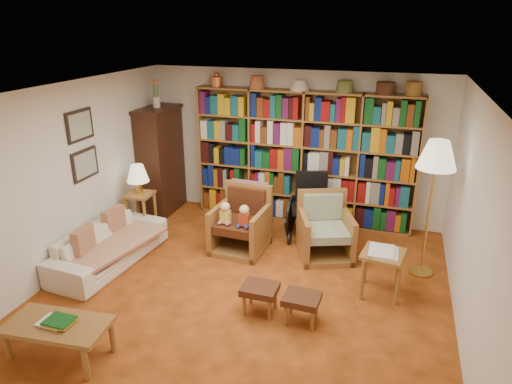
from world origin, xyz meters
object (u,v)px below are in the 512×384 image
at_px(floor_lamp, 437,160).
at_px(side_table_lamp, 141,204).
at_px(armchair_leather, 242,223).
at_px(side_table_papers, 382,260).
at_px(footstool_a, 260,291).
at_px(wheelchair, 309,208).
at_px(armchair_sage, 326,231).
at_px(coffee_table, 58,327).
at_px(sofa, 109,246).
at_px(footstool_b, 302,301).

bearing_deg(floor_lamp, side_table_lamp, -179.90).
relative_size(armchair_leather, side_table_papers, 1.58).
distance_m(floor_lamp, footstool_a, 2.71).
distance_m(wheelchair, floor_lamp, 2.17).
distance_m(armchair_sage, footstool_a, 1.76).
bearing_deg(side_table_papers, armchair_sage, 133.86).
relative_size(armchair_leather, coffee_table, 0.89).
xyz_separation_m(sofa, floor_lamp, (4.19, 1.04, 1.33)).
xyz_separation_m(footstool_b, coffee_table, (-2.23, -1.29, 0.06)).
xyz_separation_m(side_table_lamp, footstool_b, (2.97, -1.54, -0.20)).
relative_size(sofa, wheelchair, 1.80).
bearing_deg(footstool_a, side_table_lamp, 148.70).
relative_size(side_table_lamp, armchair_leather, 0.70).
height_order(armchair_leather, coffee_table, armchair_leather).
xyz_separation_m(side_table_lamp, wheelchair, (2.58, 0.71, -0.01)).
relative_size(armchair_sage, floor_lamp, 0.54).
bearing_deg(coffee_table, armchair_leather, 70.88).
xyz_separation_m(side_table_papers, footstool_b, (-0.82, -0.87, -0.20)).
bearing_deg(footstool_b, sofa, 170.04).
distance_m(armchair_leather, armchair_sage, 1.25).
bearing_deg(armchair_leather, side_table_papers, -18.32).
distance_m(sofa, armchair_leather, 1.93).
bearing_deg(side_table_lamp, footstool_a, -31.30).
xyz_separation_m(armchair_leather, coffee_table, (-0.98, -2.84, -0.05)).
bearing_deg(footstool_b, armchair_sage, 90.32).
distance_m(sofa, coffee_table, 1.90).
height_order(side_table_papers, footstool_a, side_table_papers).
relative_size(side_table_papers, footstool_a, 1.47).
distance_m(armchair_leather, wheelchair, 1.11).
bearing_deg(side_table_papers, armchair_leather, 161.68).
height_order(floor_lamp, footstool_b, floor_lamp).
bearing_deg(wheelchair, armchair_sage, -54.30).
bearing_deg(side_table_lamp, armchair_sage, 3.64).
xyz_separation_m(armchair_sage, footstool_a, (-0.50, -1.68, -0.06)).
xyz_separation_m(footstool_a, footstool_b, (0.51, -0.04, -0.00)).
height_order(sofa, side_table_lamp, side_table_lamp).
bearing_deg(armchair_sage, wheelchair, 125.70).
relative_size(armchair_sage, footstool_a, 2.43).
height_order(sofa, coffee_table, sofa).
bearing_deg(footstool_a, side_table_papers, 31.93).
bearing_deg(floor_lamp, armchair_leather, 179.88).
relative_size(wheelchair, floor_lamp, 0.55).
height_order(armchair_sage, coffee_table, armchair_sage).
relative_size(side_table_lamp, footstool_b, 1.61).
height_order(floor_lamp, side_table_papers, floor_lamp).
height_order(floor_lamp, coffee_table, floor_lamp).
distance_m(armchair_sage, coffee_table, 3.75).
bearing_deg(footstool_b, wheelchair, 99.73).
height_order(armchair_sage, footstool_b, armchair_sage).
bearing_deg(floor_lamp, wheelchair, 157.63).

